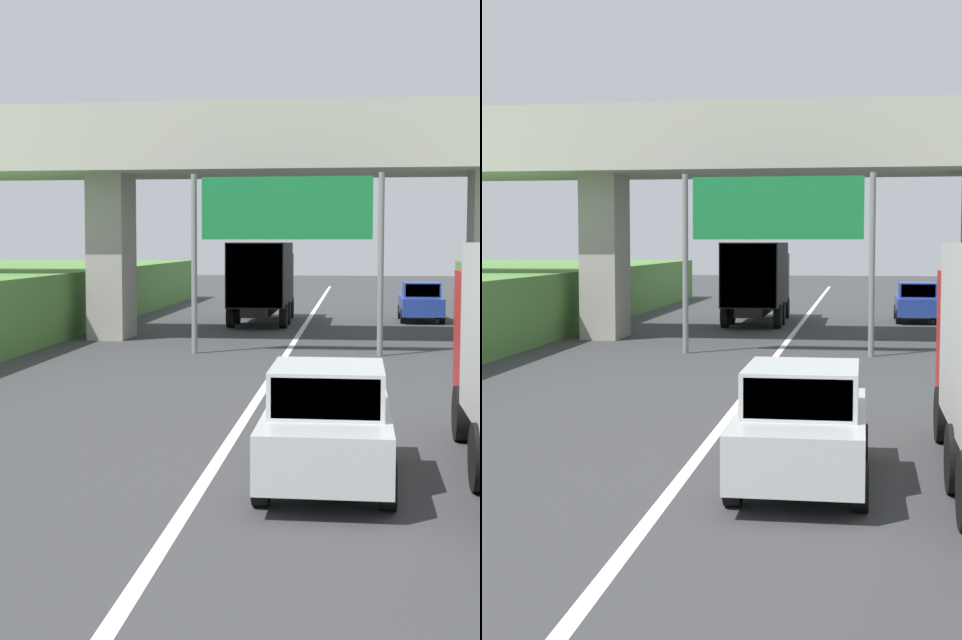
{
  "view_description": "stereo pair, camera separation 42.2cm",
  "coord_description": "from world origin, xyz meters",
  "views": [
    {
      "loc": [
        2.17,
        1.87,
        3.44
      ],
      "look_at": [
        0.0,
        19.13,
        2.0
      ],
      "focal_mm": 52.7,
      "sensor_mm": 36.0,
      "label": 1
    },
    {
      "loc": [
        2.59,
        1.92,
        3.44
      ],
      "look_at": [
        0.0,
        19.13,
        2.0
      ],
      "focal_mm": 52.7,
      "sensor_mm": 36.0,
      "label": 2
    }
  ],
  "objects": [
    {
      "name": "lane_centre_stripe",
      "position": [
        0.0,
        27.83,
        0.0
      ],
      "size": [
        0.2,
        95.65,
        0.01
      ],
      "primitive_type": "cube",
      "color": "white",
      "rests_on": "ground"
    },
    {
      "name": "overhead_highway_sign",
      "position": [
        0.0,
        30.45,
        4.1
      ],
      "size": [
        5.88,
        0.18,
        5.53
      ],
      "color": "slate",
      "rests_on": "ground"
    },
    {
      "name": "overpass_bridge",
      "position": [
        0.0,
        34.78,
        6.09
      ],
      "size": [
        40.0,
        4.8,
        8.03
      ],
      "color": "#ADA89E",
      "rests_on": "ground"
    },
    {
      "name": "car_blue",
      "position": [
        4.92,
        43.45,
        0.86
      ],
      "size": [
        1.86,
        4.1,
        1.72
      ],
      "color": "#233D9E",
      "rests_on": "ground"
    },
    {
      "name": "truck_black",
      "position": [
        -1.85,
        41.68,
        1.93
      ],
      "size": [
        2.44,
        7.3,
        3.44
      ],
      "color": "black",
      "rests_on": "ground"
    },
    {
      "name": "car_silver",
      "position": [
        1.76,
        15.09,
        0.86
      ],
      "size": [
        1.86,
        4.1,
        1.72
      ],
      "color": "#B2B5B7",
      "rests_on": "ground"
    }
  ]
}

